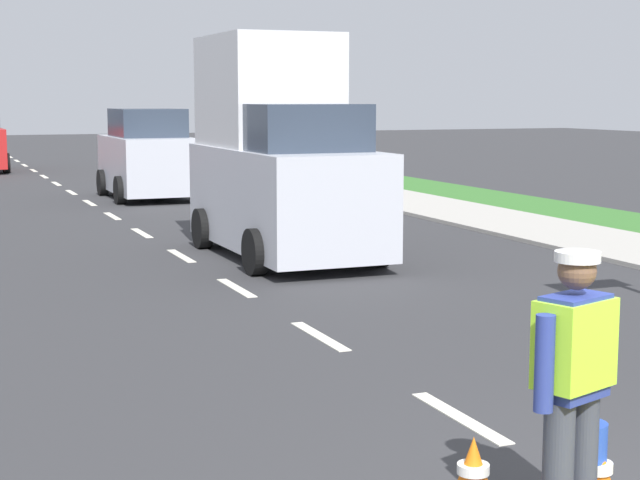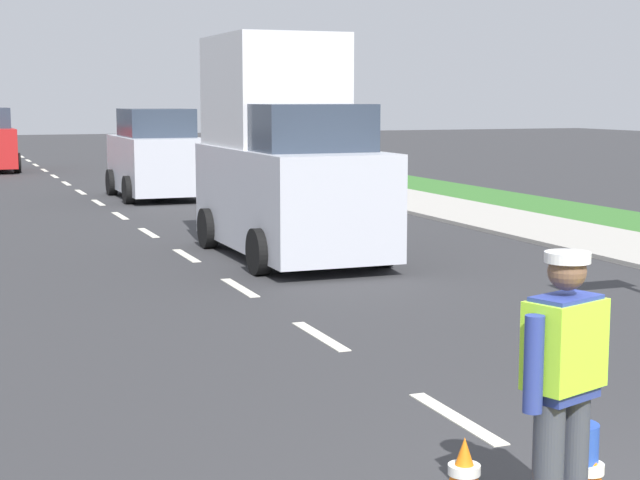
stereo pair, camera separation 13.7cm
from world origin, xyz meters
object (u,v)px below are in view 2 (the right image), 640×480
at_px(delivery_truck, 285,156).
at_px(road_worker, 565,379).
at_px(traffic_cone_near, 464,476).
at_px(car_outgoing_far, 156,157).
at_px(traffic_cone_far, 587,475).

bearing_deg(delivery_truck, road_worker, -100.68).
xyz_separation_m(traffic_cone_near, car_outgoing_far, (2.44, 20.29, 0.82)).
relative_size(road_worker, traffic_cone_far, 2.99).
distance_m(road_worker, traffic_cone_near, 0.91).
xyz_separation_m(road_worker, delivery_truck, (2.00, 10.62, 0.68)).
height_order(traffic_cone_near, traffic_cone_far, traffic_cone_far).
bearing_deg(delivery_truck, traffic_cone_near, -103.23).
height_order(traffic_cone_near, delivery_truck, delivery_truck).
relative_size(traffic_cone_far, delivery_truck, 0.12).
bearing_deg(delivery_truck, car_outgoing_far, 89.71).
bearing_deg(traffic_cone_far, road_worker, -157.10).
bearing_deg(traffic_cone_near, traffic_cone_far, -27.98).
xyz_separation_m(traffic_cone_near, delivery_truck, (2.39, 10.17, 1.37)).
bearing_deg(traffic_cone_far, delivery_truck, 80.59).
distance_m(road_worker, car_outgoing_far, 20.85).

